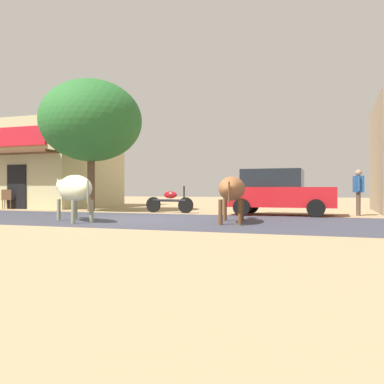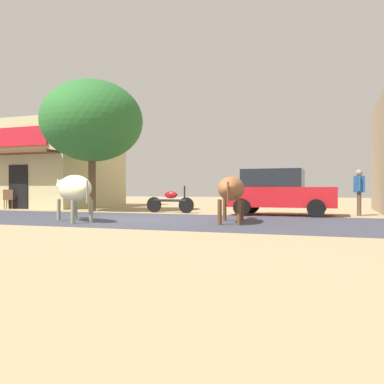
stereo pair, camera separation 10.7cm
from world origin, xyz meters
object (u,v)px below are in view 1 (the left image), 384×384
at_px(cafe_chair_near_tree, 7,198).
at_px(cow_far_dark, 232,189).
at_px(roadside_tree, 91,121).
at_px(parked_hatchback_car, 278,192).
at_px(parked_motorcycle, 170,201).
at_px(pedestrian_by_shop, 358,189).
at_px(cow_near_brown, 74,189).

bearing_deg(cafe_chair_near_tree, cow_far_dark, -19.91).
xyz_separation_m(roadside_tree, cow_far_dark, (7.08, -3.91, -2.90)).
height_order(parked_hatchback_car, parked_motorcycle, parked_hatchback_car).
bearing_deg(parked_hatchback_car, roadside_tree, 179.48).
height_order(parked_motorcycle, pedestrian_by_shop, pedestrian_by_shop).
relative_size(roadside_tree, pedestrian_by_shop, 3.43).
bearing_deg(pedestrian_by_shop, cow_near_brown, -144.59).
xyz_separation_m(roadside_tree, cafe_chair_near_tree, (-4.92, 0.44, -3.31)).
height_order(roadside_tree, cow_far_dark, roadside_tree).
height_order(parked_motorcycle, cow_far_dark, cow_far_dark).
relative_size(cow_near_brown, cow_far_dark, 0.83).
height_order(cow_near_brown, pedestrian_by_shop, pedestrian_by_shop).
bearing_deg(parked_hatchback_car, cow_far_dark, -101.30).
xyz_separation_m(roadside_tree, parked_motorcycle, (3.62, -0.02, -3.36)).
relative_size(cow_near_brown, cafe_chair_near_tree, 2.60).
bearing_deg(cow_far_dark, roadside_tree, 151.13).
bearing_deg(pedestrian_by_shop, roadside_tree, -177.19).
relative_size(roadside_tree, cafe_chair_near_tree, 6.04).
bearing_deg(cow_near_brown, parked_motorcycle, 79.87).
xyz_separation_m(cow_near_brown, pedestrian_by_shop, (7.82, 5.56, 0.01)).
relative_size(parked_motorcycle, cafe_chair_near_tree, 2.21).
relative_size(pedestrian_by_shop, cafe_chair_near_tree, 1.76).
relative_size(cow_far_dark, cafe_chair_near_tree, 3.12).
height_order(roadside_tree, cafe_chair_near_tree, roadside_tree).
distance_m(parked_motorcycle, cow_far_dark, 5.22).
relative_size(roadside_tree, parked_motorcycle, 2.73).
distance_m(cow_far_dark, cafe_chair_near_tree, 12.77).
xyz_separation_m(parked_hatchback_car, cow_far_dark, (-0.77, -3.83, 0.09)).
xyz_separation_m(parked_hatchback_car, pedestrian_by_shop, (2.70, 0.59, 0.11)).
height_order(cow_far_dark, pedestrian_by_shop, pedestrian_by_shop).
bearing_deg(cow_near_brown, cow_far_dark, 14.64).
height_order(parked_hatchback_car, cow_near_brown, parked_hatchback_car).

